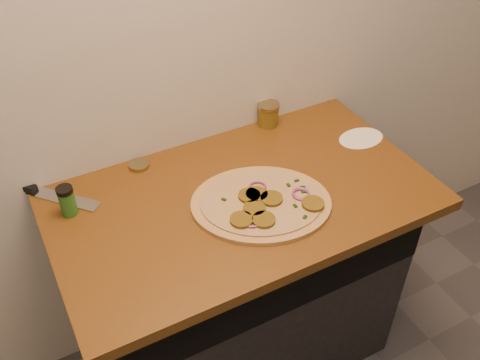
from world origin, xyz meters
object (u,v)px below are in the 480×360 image
chefs_knife (39,191)px  spice_shaker (67,201)px  pizza (262,203)px  salsa_jar (268,114)px

chefs_knife → spice_shaker: 0.16m
pizza → chefs_knife: bearing=147.4°
salsa_jar → chefs_knife: bearing=179.7°
salsa_jar → spice_shaker: bearing=-170.0°
pizza → salsa_jar: size_ratio=6.44×
chefs_knife → spice_shaker: size_ratio=2.88×
pizza → salsa_jar: (0.24, 0.38, 0.03)m
pizza → chefs_knife: (-0.60, 0.38, -0.00)m
chefs_knife → pizza: bearing=-32.6°
pizza → spice_shaker: spice_shaker is taller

